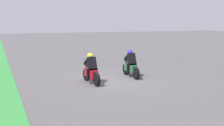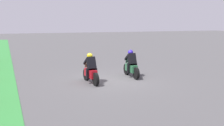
{
  "view_description": "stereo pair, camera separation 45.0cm",
  "coord_description": "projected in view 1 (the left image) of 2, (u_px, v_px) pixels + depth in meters",
  "views": [
    {
      "loc": [
        -13.05,
        5.52,
        3.09
      ],
      "look_at": [
        0.18,
        -0.09,
        0.9
      ],
      "focal_mm": 44.33,
      "sensor_mm": 36.0,
      "label": 1
    },
    {
      "loc": [
        -13.22,
        5.1,
        3.09
      ],
      "look_at": [
        0.18,
        -0.09,
        0.9
      ],
      "focal_mm": 44.33,
      "sensor_mm": 36.0,
      "label": 2
    }
  ],
  "objects": [
    {
      "name": "rider_lane_a",
      "position": [
        131.0,
        66.0,
        15.36
      ],
      "size": [
        2.04,
        0.55,
        1.51
      ],
      "rotation": [
        0.0,
        0.0,
        -0.05
      ],
      "color": "black",
      "rests_on": "ground_plane"
    },
    {
      "name": "rider_lane_b",
      "position": [
        91.0,
        71.0,
        13.79
      ],
      "size": [
        2.04,
        0.55,
        1.51
      ],
      "rotation": [
        0.0,
        0.0,
        0.05
      ],
      "color": "black",
      "rests_on": "ground_plane"
    },
    {
      "name": "ground_plane",
      "position": [
        112.0,
        81.0,
        14.47
      ],
      "size": [
        120.0,
        120.0,
        0.0
      ],
      "primitive_type": "plane",
      "color": "#4C4A4B"
    }
  ]
}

